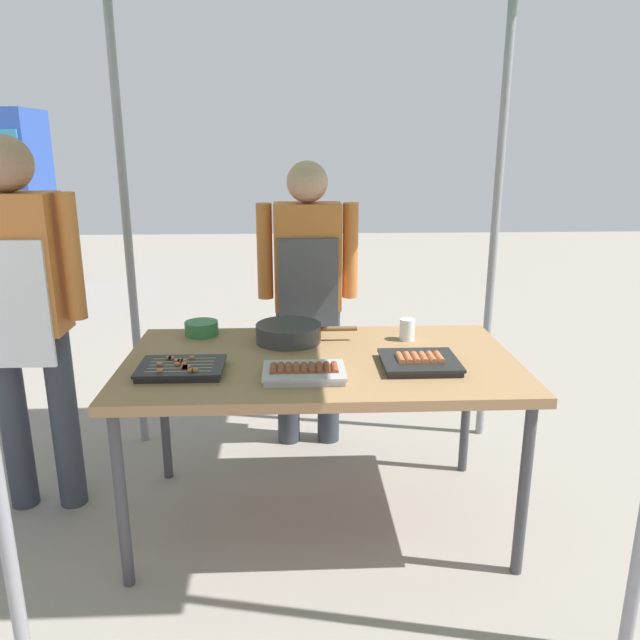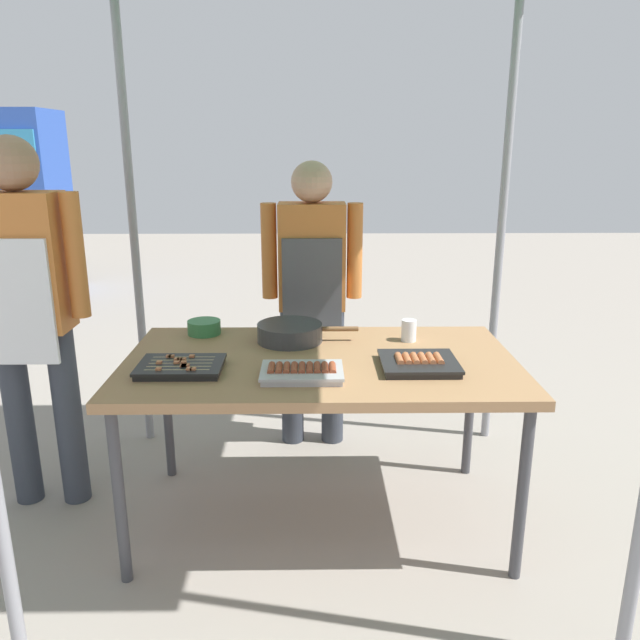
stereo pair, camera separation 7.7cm
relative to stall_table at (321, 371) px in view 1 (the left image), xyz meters
The scene contains 11 objects.
ground_plane 0.70m from the stall_table, ahead, with size 18.00×18.00×0.00m, color gray.
stall_table is the anchor object (origin of this frame).
tray_grilled_sausages 0.41m from the stall_table, 16.04° to the right, with size 0.30×0.28×0.05m.
tray_meat_skewers 0.56m from the stall_table, 165.86° to the right, with size 0.33×0.24×0.04m.
tray_pork_links 0.23m from the stall_table, 109.11° to the right, with size 0.31×0.22×0.05m.
cooking_wok 0.28m from the stall_table, 118.99° to the left, with size 0.45×0.29×0.08m.
condiment_bowl 0.64m from the stall_table, 146.69° to the left, with size 0.15×0.15×0.06m, color #33723F.
drink_cup_near_edge 0.47m from the stall_table, 30.17° to the left, with size 0.07×0.07×0.10m, color white.
vendor_woman 0.78m from the stall_table, 92.42° to the left, with size 0.52×0.22×1.52m.
customer_nearby 1.28m from the stall_table, behind, with size 0.52×0.23×1.63m.
neighbor_stall_left 5.40m from the stall_table, 125.09° to the left, with size 0.71×0.79×1.95m.
Camera 1 is at (-0.11, -2.38, 1.60)m, focal length 34.60 mm.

